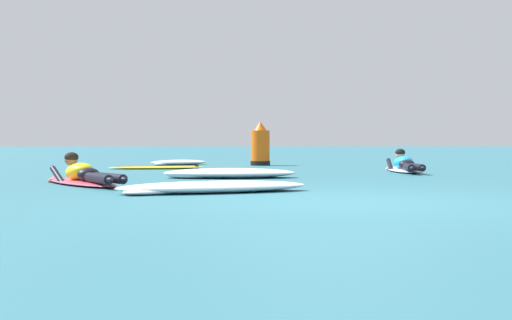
% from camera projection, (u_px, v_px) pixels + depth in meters
% --- Properties ---
extents(ground_plane, '(120.00, 120.00, 0.00)m').
position_uv_depth(ground_plane, '(273.00, 167.00, 17.84)').
color(ground_plane, '#2D6B7A').
extents(surfer_near, '(1.77, 2.49, 0.53)m').
position_uv_depth(surfer_near, '(83.00, 176.00, 10.68)').
color(surfer_near, '#E54C66').
rests_on(surfer_near, ground).
extents(surfer_far, '(0.73, 2.63, 0.53)m').
position_uv_depth(surfer_far, '(405.00, 166.00, 14.98)').
color(surfer_far, silver).
rests_on(surfer_far, ground).
extents(drifting_surfboard, '(2.30, 0.80, 0.16)m').
position_uv_depth(drifting_surfboard, '(157.00, 167.00, 16.63)').
color(drifting_surfboard, yellow).
rests_on(drifting_surfboard, ground).
extents(whitewater_front, '(1.70, 1.21, 0.14)m').
position_uv_depth(whitewater_front, '(179.00, 163.00, 19.29)').
color(whitewater_front, white).
rests_on(whitewater_front, ground).
extents(whitewater_mid_left, '(2.65, 1.40, 0.15)m').
position_uv_depth(whitewater_mid_left, '(214.00, 187.00, 9.14)').
color(whitewater_mid_left, white).
rests_on(whitewater_mid_left, ground).
extents(whitewater_back, '(2.39, 1.01, 0.18)m').
position_uv_depth(whitewater_back, '(230.00, 173.00, 12.70)').
color(whitewater_back, white).
rests_on(whitewater_back, ground).
extents(channel_marker_buoy, '(0.53, 0.53, 1.18)m').
position_uv_depth(channel_marker_buoy, '(260.00, 147.00, 18.97)').
color(channel_marker_buoy, '#EA5B0F').
rests_on(channel_marker_buoy, ground).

